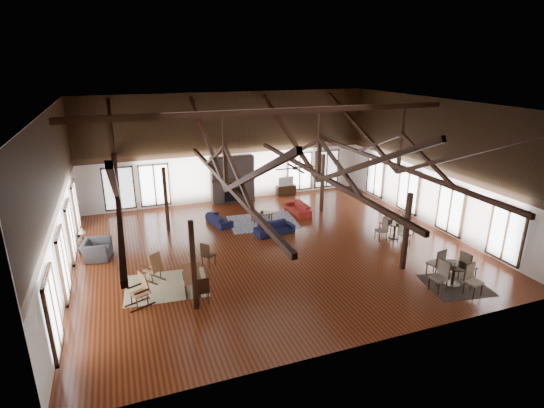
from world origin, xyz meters
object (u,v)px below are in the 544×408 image
object	(u,v)px
sofa_navy_front	(275,228)
coffee_table	(262,214)
sofa_navy_left	(219,219)
armchair	(97,250)
tv_console	(286,190)
cafe_table_far	(395,227)
cafe_table_near	(454,271)
sofa_orange	(298,208)

from	to	relation	value
sofa_navy_front	coffee_table	size ratio (longest dim) A/B	1.61
sofa_navy_front	sofa_navy_left	bearing A→B (deg)	127.71
armchair	tv_console	xyz separation A→B (m)	(10.35, 5.24, -0.09)
sofa_navy_front	coffee_table	distance (m)	1.78
cafe_table_far	tv_console	size ratio (longest dim) A/B	1.64
sofa_navy_front	coffee_table	bearing A→B (deg)	82.68
sofa_navy_front	cafe_table_near	bearing A→B (deg)	-64.23
armchair	coffee_table	bearing A→B (deg)	-65.81
sofa_navy_left	tv_console	world-z (taller)	tv_console
armchair	sofa_orange	bearing A→B (deg)	-66.20
cafe_table_far	sofa_navy_front	bearing A→B (deg)	155.35
sofa_navy_left	armchair	bearing A→B (deg)	95.24
cafe_table_near	armchair	bearing A→B (deg)	150.89
sofa_navy_left	sofa_orange	xyz separation A→B (m)	(4.25, 0.09, 0.03)
sofa_navy_left	tv_console	xyz separation A→B (m)	(4.85, 3.27, 0.04)
sofa_navy_left	coffee_table	size ratio (longest dim) A/B	1.49
tv_console	cafe_table_near	bearing A→B (deg)	-82.26
sofa_navy_left	cafe_table_far	bearing A→B (deg)	-136.11
cafe_table_far	tv_console	world-z (taller)	cafe_table_far
sofa_orange	cafe_table_near	distance (m)	9.02
coffee_table	tv_console	xyz separation A→B (m)	(2.74, 3.58, -0.07)
sofa_navy_front	cafe_table_near	xyz separation A→B (m)	(4.35, -6.56, 0.28)
cafe_table_near	sofa_orange	bearing A→B (deg)	104.25
tv_console	sofa_navy_front	bearing A→B (deg)	-117.00
armchair	tv_console	distance (m)	11.61
sofa_navy_left	cafe_table_far	world-z (taller)	cafe_table_far
sofa_navy_front	sofa_orange	size ratio (longest dim) A/B	0.98
armchair	tv_console	bearing A→B (deg)	-51.30
armchair	cafe_table_far	bearing A→B (deg)	-88.86
sofa_navy_left	cafe_table_near	distance (m)	10.80
sofa_navy_left	coffee_table	xyz separation A→B (m)	(2.10, -0.31, 0.11)
armchair	cafe_table_far	size ratio (longest dim) A/B	0.62
cafe_table_near	sofa_navy_front	bearing A→B (deg)	123.54
sofa_navy_left	coffee_table	bearing A→B (deg)	-112.74
coffee_table	cafe_table_far	world-z (taller)	cafe_table_far
sofa_navy_left	tv_console	size ratio (longest dim) A/B	1.48
cafe_table_near	tv_console	size ratio (longest dim) A/B	1.87
tv_console	sofa_orange	bearing A→B (deg)	-100.67
coffee_table	tv_console	size ratio (longest dim) A/B	0.99
sofa_orange	coffee_table	world-z (taller)	sofa_orange
sofa_navy_front	sofa_orange	xyz separation A→B (m)	(2.13, 2.18, 0.01)
cafe_table_near	tv_console	bearing A→B (deg)	97.74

